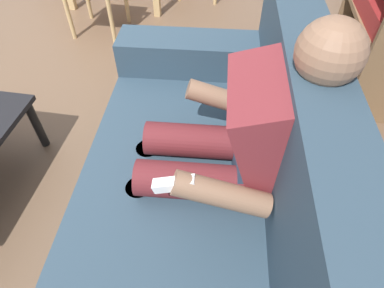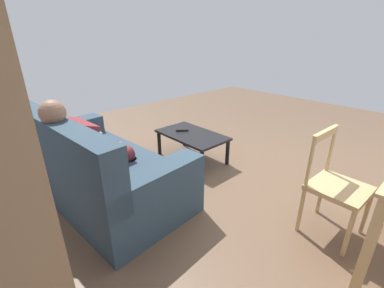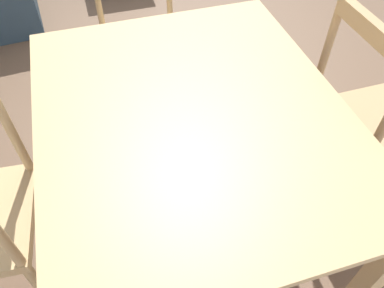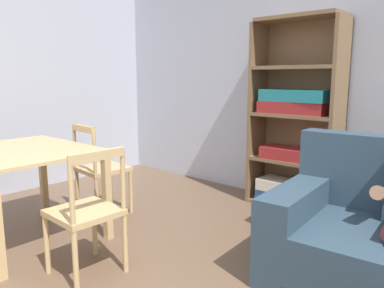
{
  "view_description": "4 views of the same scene",
  "coord_description": "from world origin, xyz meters",
  "px_view_note": "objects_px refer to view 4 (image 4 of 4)",
  "views": [
    {
      "loc": [
        1.89,
        1.85,
        1.54
      ],
      "look_at": [
        1.13,
        1.72,
        0.69
      ],
      "focal_mm": 30.86,
      "sensor_mm": 36.0,
      "label": 1
    },
    {
      "loc": [
        -1.3,
        2.66,
        1.6
      ],
      "look_at": [
        1.08,
        0.47,
        0.22
      ],
      "focal_mm": 24.43,
      "sensor_mm": 36.0,
      "label": 2
    },
    {
      "loc": [
        -2.51,
        0.81,
        1.59
      ],
      "look_at": [
        -1.67,
        0.56,
        0.6
      ],
      "focal_mm": 35.38,
      "sensor_mm": 36.0,
      "label": 3
    },
    {
      "loc": [
        1.38,
        -0.78,
        1.34
      ],
      "look_at": [
        -0.27,
        1.09,
        0.9
      ],
      "focal_mm": 35.15,
      "sensor_mm": 36.0,
      "label": 4
    }
  ],
  "objects_px": {
    "dining_chair_facing_couch": "(87,213)",
    "dining_chair_near_wall": "(100,169)",
    "bookshelf": "(295,131)",
    "dining_table": "(22,163)"
  },
  "relations": [
    {
      "from": "dining_table",
      "to": "dining_chair_near_wall",
      "type": "xyz_separation_m",
      "value": [
        -0.0,
        0.76,
        -0.19
      ]
    },
    {
      "from": "bookshelf",
      "to": "dining_chair_facing_couch",
      "type": "distance_m",
      "value": 2.27
    },
    {
      "from": "dining_table",
      "to": "bookshelf",
      "type": "bearing_deg",
      "value": 58.95
    },
    {
      "from": "bookshelf",
      "to": "dining_chair_facing_couch",
      "type": "relative_size",
      "value": 2.17
    },
    {
      "from": "dining_chair_facing_couch",
      "to": "dining_chair_near_wall",
      "type": "bearing_deg",
      "value": 140.66
    },
    {
      "from": "bookshelf",
      "to": "dining_chair_near_wall",
      "type": "distance_m",
      "value": 2.0
    },
    {
      "from": "bookshelf",
      "to": "dining_table",
      "type": "distance_m",
      "value": 2.58
    },
    {
      "from": "bookshelf",
      "to": "dining_chair_facing_couch",
      "type": "height_order",
      "value": "bookshelf"
    },
    {
      "from": "dining_chair_near_wall",
      "to": "dining_chair_facing_couch",
      "type": "height_order",
      "value": "dining_chair_near_wall"
    },
    {
      "from": "bookshelf",
      "to": "dining_chair_facing_couch",
      "type": "xyz_separation_m",
      "value": [
        -0.4,
        -2.2,
        -0.36
      ]
    }
  ]
}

